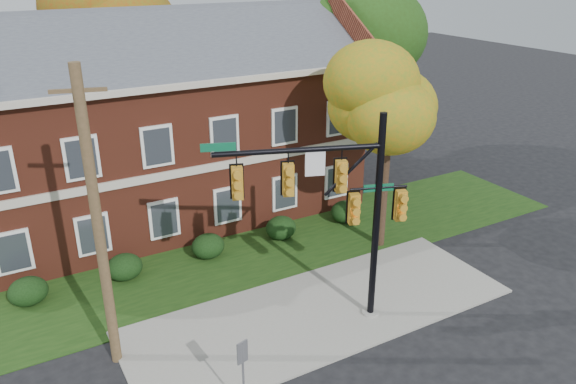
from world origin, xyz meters
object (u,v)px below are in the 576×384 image
tree_near_right (397,96)px  hedge_center (208,246)px  apartment_building (160,114)px  hedge_far_left (28,291)px  traffic_signal (338,200)px  utility_pole (98,225)px  tree_right_rear (351,29)px  tree_far_rear (134,13)px  sign_post (243,365)px  hedge_right (281,228)px  hedge_left (125,267)px  hedge_far_right (345,212)px

tree_near_right → hedge_center: bearing=158.6°
apartment_building → hedge_far_left: 9.82m
tree_near_right → traffic_signal: 6.49m
utility_pole → hedge_center: bearing=59.2°
hedge_far_left → utility_pole: utility_pole is taller
tree_right_rear → traffic_signal: (-9.17, -12.41, -3.55)m
traffic_signal → utility_pole: size_ratio=0.79×
hedge_center → tree_far_rear: 15.57m
hedge_far_left → traffic_signal: traffic_signal is taller
hedge_center → traffic_signal: size_ratio=0.19×
apartment_building → sign_post: (-2.46, -13.95, -3.35)m
tree_far_rear → sign_post: size_ratio=4.79×
hedge_right → traffic_signal: bearing=-102.1°
tree_right_rear → sign_post: 21.24m
hedge_right → tree_far_rear: tree_far_rear is taller
hedge_far_left → utility_pole: bearing=-66.9°
utility_pole → sign_post: bearing=-41.6°
tree_right_rear → traffic_signal: bearing=-126.5°
traffic_signal → sign_post: size_ratio=3.07×
apartment_building → hedge_left: bearing=-123.7°
hedge_far_right → tree_near_right: size_ratio=0.16×
hedge_right → traffic_signal: (-1.35, -6.29, 4.05)m
hedge_center → hedge_right: bearing=0.0°
tree_near_right → tree_right_rear: tree_right_rear is taller
tree_near_right → hedge_right: bearing=142.7°
hedge_left → hedge_center: bearing=0.0°
hedge_far_left → traffic_signal: bearing=-34.5°
hedge_center → sign_post: bearing=-105.8°
hedge_right → tree_far_rear: (-2.16, 13.09, 8.32)m
hedge_left → sign_post: sign_post is taller
tree_right_rear → hedge_right: bearing=-142.0°
hedge_far_left → hedge_center: same height
hedge_far_left → hedge_right: same height
apartment_building → utility_pole: apartment_building is taller
hedge_left → tree_near_right: (10.72, -2.83, 6.14)m
tree_near_right → traffic_signal: bearing=-145.7°
apartment_building → traffic_signal: bearing=-79.5°
hedge_far_left → tree_right_rear: (18.31, 6.11, 7.60)m
sign_post → tree_right_rear: bearing=32.5°
hedge_left → hedge_right: bearing=0.0°
hedge_far_right → sign_post: size_ratio=0.58×
tree_far_rear → utility_pole: 19.34m
hedge_center → hedge_far_right: same height
hedge_right → hedge_center: bearing=180.0°
tree_near_right → utility_pole: 12.52m
hedge_right → tree_right_rear: size_ratio=0.13×
hedge_far_left → hedge_left: 3.50m
apartment_building → hedge_far_left: bearing=-143.1°
hedge_far_right → tree_near_right: (0.22, -2.83, 6.14)m
utility_pole → traffic_signal: bearing=3.4°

